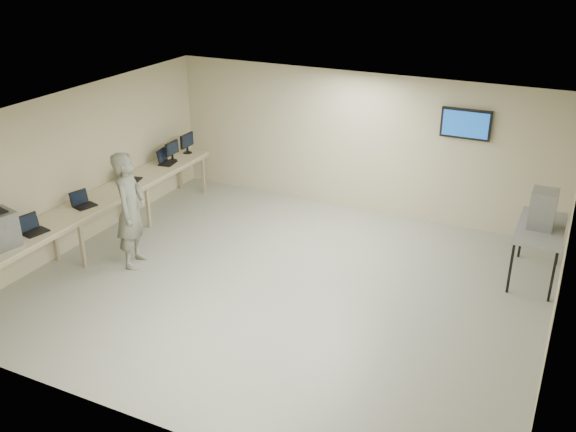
% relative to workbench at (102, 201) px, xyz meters
% --- Properties ---
extents(room, '(8.01, 7.01, 2.81)m').
position_rel_workbench_xyz_m(room, '(3.62, 0.06, 0.58)').
color(room, '#A5A696').
rests_on(room, ground).
extents(workbench, '(0.76, 6.00, 0.90)m').
position_rel_workbench_xyz_m(workbench, '(0.00, 0.00, 0.00)').
color(workbench, beige).
rests_on(workbench, ground).
extents(laptop_0, '(0.37, 0.41, 0.29)m').
position_rel_workbench_xyz_m(laptop_0, '(-0.01, -1.59, 0.15)').
color(laptop_0, black).
rests_on(laptop_0, workbench).
extents(laptop_1, '(0.37, 0.40, 0.27)m').
position_rel_workbench_xyz_m(laptop_1, '(-0.02, -0.45, 0.14)').
color(laptop_1, black).
rests_on(laptop_1, workbench).
extents(laptop_2, '(0.39, 0.43, 0.29)m').
position_rel_workbench_xyz_m(laptop_2, '(-0.08, 0.89, 0.15)').
color(laptop_2, black).
rests_on(laptop_2, workbench).
extents(laptop_3, '(0.36, 0.41, 0.29)m').
position_rel_workbench_xyz_m(laptop_3, '(-0.05, 2.00, 0.15)').
color(laptop_3, black).
rests_on(laptop_3, workbench).
extents(monitor_near, '(0.18, 0.41, 0.40)m').
position_rel_workbench_xyz_m(monitor_near, '(-0.01, 2.20, 0.32)').
color(monitor_near, black).
rests_on(monitor_near, workbench).
extents(monitor_far, '(0.19, 0.42, 0.42)m').
position_rel_workbench_xyz_m(monitor_far, '(-0.01, 2.75, 0.33)').
color(monitor_far, black).
rests_on(monitor_far, workbench).
extents(soldier, '(0.68, 0.84, 2.00)m').
position_rel_workbench_xyz_m(soldier, '(0.98, -0.41, 0.17)').
color(soldier, slate).
rests_on(soldier, ground).
extents(side_table, '(0.72, 1.54, 0.92)m').
position_rel_workbench_xyz_m(side_table, '(7.19, 2.02, 0.02)').
color(side_table, gray).
rests_on(side_table, ground).
extents(storage_bins, '(0.39, 0.43, 0.61)m').
position_rel_workbench_xyz_m(storage_bins, '(7.17, 2.02, 0.40)').
color(storage_bins, '#A0A1A3').
rests_on(storage_bins, side_table).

